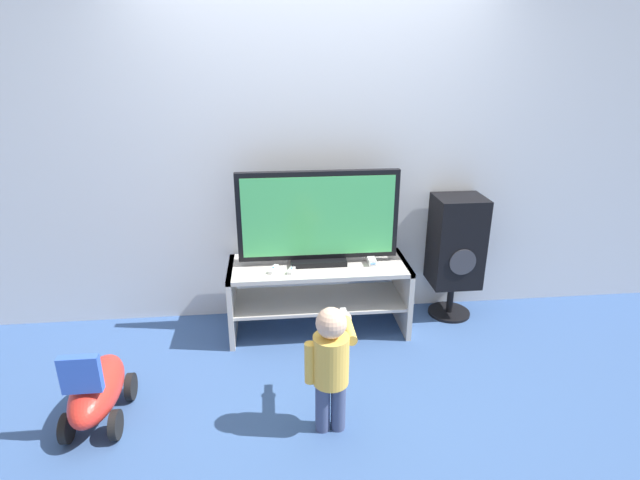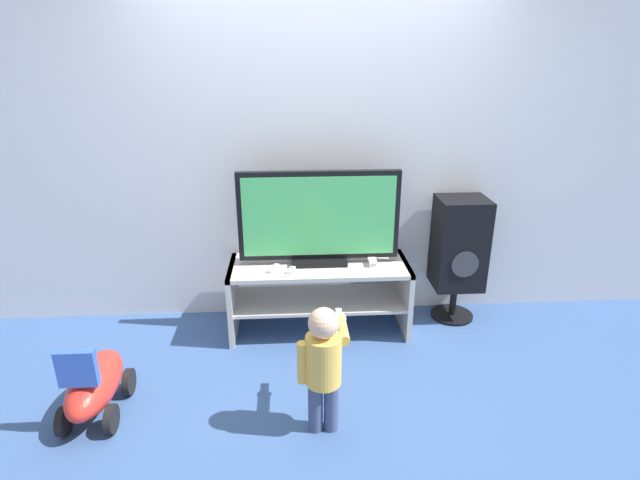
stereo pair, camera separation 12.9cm
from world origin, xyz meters
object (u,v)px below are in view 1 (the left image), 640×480
object	(u,v)px
remote_secondary	(292,270)
ride_on_toy	(97,390)
television	(318,219)
child	(331,360)
speaker_tower	(456,244)
remote_primary	(273,269)
game_console	(371,259)

from	to	relation	value
remote_secondary	ride_on_toy	bearing A→B (deg)	-146.30
television	child	size ratio (longest dim) A/B	1.51
speaker_tower	remote_secondary	bearing A→B (deg)	-170.03
television	speaker_tower	xyz separation A→B (m)	(1.05, 0.09, -0.26)
child	speaker_tower	bearing A→B (deg)	46.92
remote_primary	speaker_tower	bearing A→B (deg)	8.20
remote_primary	ride_on_toy	bearing A→B (deg)	-142.31
remote_secondary	game_console	bearing A→B (deg)	9.71
remote_primary	remote_secondary	size ratio (longest dim) A/B	0.99
child	remote_secondary	bearing A→B (deg)	99.42
television	child	world-z (taller)	television
remote_secondary	speaker_tower	distance (m)	1.27
television	remote_primary	bearing A→B (deg)	-162.12
television	remote_secondary	distance (m)	0.40
television	ride_on_toy	size ratio (longest dim) A/B	1.89
game_console	television	bearing A→B (deg)	175.82
television	game_console	size ratio (longest dim) A/B	6.56
speaker_tower	ride_on_toy	size ratio (longest dim) A/B	1.62
remote_secondary	speaker_tower	xyz separation A→B (m)	(1.25, 0.22, 0.06)
game_console	remote_primary	size ratio (longest dim) A/B	1.29
speaker_tower	remote_primary	bearing A→B (deg)	-171.80
child	speaker_tower	distance (m)	1.61
remote_primary	child	distance (m)	1.01
remote_primary	child	bearing A→B (deg)	-73.70
television	game_console	distance (m)	0.49
television	speaker_tower	world-z (taller)	television
television	speaker_tower	size ratio (longest dim) A/B	1.17
remote_secondary	remote_primary	bearing A→B (deg)	170.42
remote_primary	speaker_tower	size ratio (longest dim) A/B	0.14
game_console	speaker_tower	world-z (taller)	speaker_tower
ride_on_toy	game_console	bearing A→B (deg)	26.55
game_console	child	distance (m)	1.13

